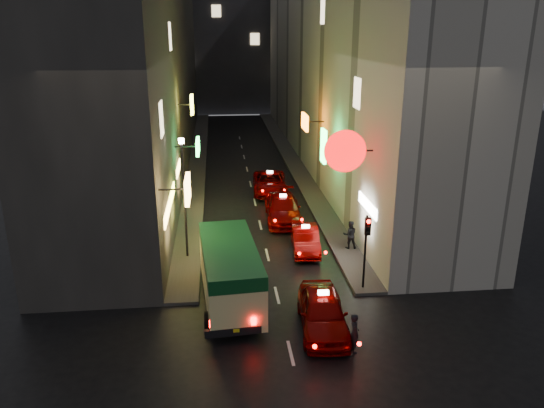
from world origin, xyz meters
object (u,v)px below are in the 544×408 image
object	(u,v)px
minibus	(230,268)
taxi_near	(323,309)
traffic_light	(367,237)
lamp_post	(184,190)
pedestrian_crossing	(354,330)

from	to	relation	value
minibus	taxi_near	size ratio (longest dim) A/B	1.12
minibus	traffic_light	world-z (taller)	traffic_light
minibus	lamp_post	size ratio (longest dim) A/B	1.05
traffic_light	lamp_post	world-z (taller)	lamp_post
taxi_near	traffic_light	distance (m)	4.27
traffic_light	taxi_near	bearing A→B (deg)	-130.35
minibus	traffic_light	distance (m)	6.20
traffic_light	lamp_post	bearing A→B (deg)	151.09
taxi_near	traffic_light	bearing A→B (deg)	49.65
pedestrian_crossing	traffic_light	size ratio (longest dim) A/B	0.50
minibus	pedestrian_crossing	world-z (taller)	minibus
taxi_near	traffic_light	size ratio (longest dim) A/B	1.66
taxi_near	minibus	bearing A→B (deg)	145.97
minibus	pedestrian_crossing	size ratio (longest dim) A/B	3.69
pedestrian_crossing	traffic_light	distance (m)	5.19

